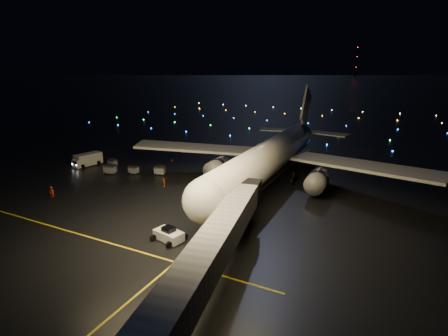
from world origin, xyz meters
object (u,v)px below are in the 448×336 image
(baggage_cart_1, at_px, (160,170))
(crew_a, at_px, (51,192))
(belt_loader, at_px, (205,202))
(baggage_cart_3, at_px, (112,162))
(pushback_tug, at_px, (169,234))
(crew_b, at_px, (52,192))
(crew_c, at_px, (164,183))
(airliner, at_px, (276,136))
(baggage_cart_2, at_px, (110,169))
(baggage_cart_0, at_px, (134,170))
(service_truck, at_px, (88,159))

(baggage_cart_1, bearing_deg, crew_a, -137.27)
(belt_loader, bearing_deg, baggage_cart_3, 136.94)
(belt_loader, bearing_deg, pushback_tug, -108.65)
(baggage_cart_1, bearing_deg, crew_b, -135.80)
(crew_c, relative_size, baggage_cart_1, 0.80)
(airliner, bearing_deg, crew_a, -139.52)
(baggage_cart_3, bearing_deg, baggage_cart_2, -41.17)
(crew_b, bearing_deg, airliner, 36.62)
(belt_loader, height_order, crew_a, belt_loader)
(crew_b, xyz_separation_m, baggage_cart_0, (2.97, 17.34, -0.09))
(airliner, distance_m, belt_loader, 23.02)
(crew_a, bearing_deg, service_truck, 111.19)
(baggage_cart_0, bearing_deg, pushback_tug, -43.62)
(belt_loader, relative_size, service_truck, 0.90)
(airliner, xyz_separation_m, baggage_cart_2, (-31.98, -12.71, -7.70))
(service_truck, height_order, crew_c, service_truck)
(baggage_cart_0, height_order, baggage_cart_3, baggage_cart_3)
(pushback_tug, relative_size, belt_loader, 0.57)
(pushback_tug, distance_m, baggage_cart_0, 31.98)
(airliner, relative_size, baggage_cart_3, 32.34)
(crew_c, bearing_deg, baggage_cart_1, -166.35)
(baggage_cart_1, bearing_deg, baggage_cart_2, -179.17)
(airliner, xyz_separation_m, crew_a, (-31.08, -27.59, -7.76))
(airliner, distance_m, crew_b, 42.04)
(crew_a, distance_m, baggage_cart_2, 14.90)
(crew_b, bearing_deg, crew_a, 152.11)
(belt_loader, height_order, baggage_cart_0, belt_loader)
(crew_b, bearing_deg, belt_loader, 7.39)
(baggage_cart_0, bearing_deg, crew_a, -103.84)
(pushback_tug, relative_size, service_truck, 0.51)
(crew_c, height_order, baggage_cart_0, crew_c)
(belt_loader, height_order, service_truck, belt_loader)
(pushback_tug, distance_m, crew_c, 21.43)
(belt_loader, relative_size, crew_a, 3.85)
(crew_b, relative_size, baggage_cart_1, 0.84)
(crew_b, bearing_deg, baggage_cart_1, 60.85)
(belt_loader, bearing_deg, airliner, 59.88)
(pushback_tug, xyz_separation_m, baggage_cart_3, (-32.27, 23.50, -0.13))
(airliner, xyz_separation_m, service_truck, (-41.13, -10.06, -7.25))
(pushback_tug, bearing_deg, baggage_cart_2, 158.74)
(belt_loader, bearing_deg, service_truck, 142.70)
(service_truck, relative_size, crew_a, 4.27)
(baggage_cart_1, bearing_deg, crew_c, -70.05)
(crew_b, height_order, crew_c, crew_b)
(baggage_cart_3, bearing_deg, pushback_tug, -26.68)
(pushback_tug, bearing_deg, service_truck, 162.50)
(service_truck, height_order, baggage_cart_2, service_truck)
(crew_c, height_order, baggage_cart_3, crew_c)
(pushback_tug, xyz_separation_m, baggage_cart_1, (-18.65, 23.00, -0.02))
(airliner, xyz_separation_m, baggage_cart_0, (-27.60, -10.46, -7.85))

